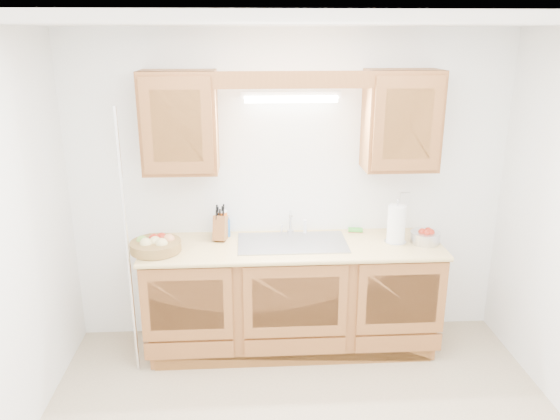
{
  "coord_description": "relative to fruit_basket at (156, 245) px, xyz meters",
  "views": [
    {
      "loc": [
        -0.33,
        -2.73,
        2.45
      ],
      "look_at": [
        -0.12,
        0.85,
        1.29
      ],
      "focal_mm": 35.0,
      "sensor_mm": 36.0,
      "label": 1
    }
  ],
  "objects": [
    {
      "name": "outlet_plate",
      "position": [
        1.98,
        0.39,
        0.2
      ],
      "size": [
        0.08,
        0.01,
        0.12
      ],
      "primitive_type": "cube",
      "color": "white",
      "rests_on": "room"
    },
    {
      "name": "fluorescent_fixture",
      "position": [
        1.03,
        0.31,
        1.04
      ],
      "size": [
        0.76,
        0.08,
        0.08
      ],
      "color": "white",
      "rests_on": "room"
    },
    {
      "name": "sponge",
      "position": [
        1.57,
        0.33,
        -0.04
      ],
      "size": [
        0.13,
        0.09,
        0.02
      ],
      "rotation": [
        0.0,
        0.0,
        -0.18
      ],
      "color": "#CC333F",
      "rests_on": "countertop"
    },
    {
      "name": "soap_bottle",
      "position": [
        0.49,
        0.3,
        0.06
      ],
      "size": [
        0.11,
        0.12,
        0.22
      ],
      "primitive_type": "imported",
      "rotation": [
        0.0,
        0.0,
        0.19
      ],
      "color": "blue",
      "rests_on": "countertop"
    },
    {
      "name": "countertop",
      "position": [
        1.03,
        0.08,
        -0.07
      ],
      "size": [
        2.3,
        0.63,
        0.04
      ],
      "primitive_type": "cube",
      "color": "tan",
      "rests_on": "base_cabinets"
    },
    {
      "name": "room",
      "position": [
        1.03,
        -1.11,
        0.3
      ],
      "size": [
        3.52,
        3.5,
        2.5
      ],
      "color": "tan",
      "rests_on": "ground"
    },
    {
      "name": "knife_block",
      "position": [
        0.47,
        0.22,
        0.05
      ],
      "size": [
        0.13,
        0.18,
        0.29
      ],
      "rotation": [
        0.0,
        0.0,
        -0.2
      ],
      "color": "brown",
      "rests_on": "countertop"
    },
    {
      "name": "upper_cabinet_left",
      "position": [
        0.2,
        0.23,
        0.87
      ],
      "size": [
        0.55,
        0.33,
        0.75
      ],
      "primitive_type": "cube",
      "color": "brown",
      "rests_on": "room"
    },
    {
      "name": "upper_cabinet_right",
      "position": [
        1.86,
        0.23,
        0.87
      ],
      "size": [
        0.55,
        0.33,
        0.75
      ],
      "primitive_type": "cube",
      "color": "brown",
      "rests_on": "room"
    },
    {
      "name": "base_cabinets",
      "position": [
        1.03,
        0.09,
        -0.51
      ],
      "size": [
        2.2,
        0.6,
        0.86
      ],
      "primitive_type": "cube",
      "color": "brown",
      "rests_on": "ground"
    },
    {
      "name": "sink",
      "position": [
        1.03,
        0.1,
        -0.12
      ],
      "size": [
        0.84,
        0.46,
        0.36
      ],
      "color": "#9E9EA3",
      "rests_on": "countertop"
    },
    {
      "name": "apple_bowl",
      "position": [
        2.06,
        0.05,
        -0.0
      ],
      "size": [
        0.29,
        0.29,
        0.12
      ],
      "rotation": [
        0.0,
        0.0,
        0.32
      ],
      "color": "silver",
      "rests_on": "countertop"
    },
    {
      "name": "paper_towel",
      "position": [
        1.83,
        0.07,
        0.1
      ],
      "size": [
        0.18,
        0.18,
        0.35
      ],
      "rotation": [
        0.0,
        0.0,
        -0.39
      ],
      "color": "silver",
      "rests_on": "countertop"
    },
    {
      "name": "valance",
      "position": [
        1.03,
        0.08,
        1.19
      ],
      "size": [
        2.2,
        0.05,
        0.12
      ],
      "primitive_type": "cube",
      "color": "brown",
      "rests_on": "room"
    },
    {
      "name": "wire_shelf_pole",
      "position": [
        -0.17,
        -0.17,
        0.05
      ],
      "size": [
        0.03,
        0.03,
        2.0
      ],
      "primitive_type": "cylinder",
      "color": "silver",
      "rests_on": "ground"
    },
    {
      "name": "fruit_basket",
      "position": [
        0.0,
        0.0,
        0.0
      ],
      "size": [
        0.49,
        0.49,
        0.12
      ],
      "rotation": [
        0.0,
        0.0,
        0.4
      ],
      "color": "olive",
      "rests_on": "countertop"
    },
    {
      "name": "orange_canister",
      "position": [
        0.49,
        0.25,
        0.06
      ],
      "size": [
        0.09,
        0.09,
        0.23
      ],
      "rotation": [
        0.0,
        0.0,
        0.31
      ],
      "color": "orange",
      "rests_on": "countertop"
    }
  ]
}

